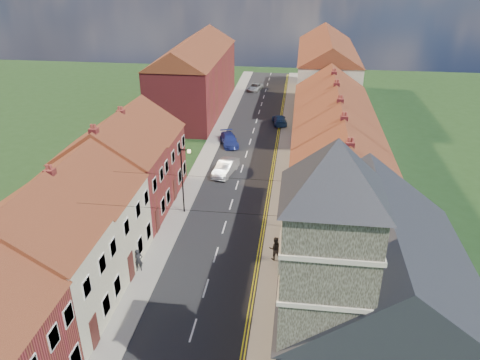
{
  "coord_description": "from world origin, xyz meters",
  "views": [
    {
      "loc": [
        5.62,
        -15.06,
        20.66
      ],
      "look_at": [
        1.07,
        20.06,
        3.5
      ],
      "focal_mm": 35.0,
      "sensor_mm": 36.0,
      "label": 1
    }
  ],
  "objects_px": {
    "lamppost": "(183,177)",
    "pedestrian_left": "(138,260)",
    "car_distant": "(255,87)",
    "church": "(366,296)",
    "car_mid": "(226,168)",
    "pedestrian_right": "(275,248)",
    "car_far_b": "(280,120)",
    "car_far": "(229,140)"
  },
  "relations": [
    {
      "from": "car_distant",
      "to": "car_far_b",
      "type": "height_order",
      "value": "car_far_b"
    },
    {
      "from": "pedestrian_right",
      "to": "car_far_b",
      "type": "xyz_separation_m",
      "value": [
        -1.28,
        31.14,
        -0.45
      ]
    },
    {
      "from": "lamppost",
      "to": "pedestrian_right",
      "type": "xyz_separation_m",
      "value": [
        8.29,
        -6.11,
        -2.48
      ]
    },
    {
      "from": "lamppost",
      "to": "car_far_b",
      "type": "bearing_deg",
      "value": 74.35
    },
    {
      "from": "church",
      "to": "pedestrian_right",
      "type": "height_order",
      "value": "church"
    },
    {
      "from": "church",
      "to": "car_mid",
      "type": "xyz_separation_m",
      "value": [
        -10.88,
        25.12,
        -5.14
      ]
    },
    {
      "from": "church",
      "to": "car_mid",
      "type": "distance_m",
      "value": 27.86
    },
    {
      "from": "car_mid",
      "to": "pedestrian_right",
      "type": "height_order",
      "value": "pedestrian_right"
    },
    {
      "from": "church",
      "to": "car_mid",
      "type": "height_order",
      "value": "church"
    },
    {
      "from": "car_far",
      "to": "pedestrian_left",
      "type": "distance_m",
      "value": 25.65
    },
    {
      "from": "car_distant",
      "to": "pedestrian_right",
      "type": "xyz_separation_m",
      "value": [
        6.26,
        -47.91,
        0.48
      ]
    },
    {
      "from": "car_far",
      "to": "pedestrian_right",
      "type": "bearing_deg",
      "value": -91.49
    },
    {
      "from": "pedestrian_left",
      "to": "car_far_b",
      "type": "distance_m",
      "value": 34.79
    },
    {
      "from": "car_far",
      "to": "car_distant",
      "type": "height_order",
      "value": "car_far"
    },
    {
      "from": "car_mid",
      "to": "car_far_b",
      "type": "xyz_separation_m",
      "value": [
        4.73,
        16.58,
        -0.13
      ]
    },
    {
      "from": "pedestrian_left",
      "to": "car_far_b",
      "type": "height_order",
      "value": "pedestrian_left"
    },
    {
      "from": "car_mid",
      "to": "pedestrian_right",
      "type": "distance_m",
      "value": 15.75
    },
    {
      "from": "church",
      "to": "lamppost",
      "type": "xyz_separation_m",
      "value": [
        -13.17,
        16.68,
        -2.34
      ]
    },
    {
      "from": "lamppost",
      "to": "pedestrian_right",
      "type": "distance_m",
      "value": 10.6
    },
    {
      "from": "church",
      "to": "pedestrian_left",
      "type": "distance_m",
      "value": 17.2
    },
    {
      "from": "church",
      "to": "pedestrian_left",
      "type": "xyz_separation_m",
      "value": [
        -14.46,
        7.92,
        -4.9
      ]
    },
    {
      "from": "pedestrian_left",
      "to": "car_mid",
      "type": "bearing_deg",
      "value": 58.51
    },
    {
      "from": "church",
      "to": "lamppost",
      "type": "distance_m",
      "value": 21.38
    },
    {
      "from": "car_distant",
      "to": "pedestrian_right",
      "type": "relative_size",
      "value": 2.23
    },
    {
      "from": "pedestrian_right",
      "to": "car_far_b",
      "type": "distance_m",
      "value": 31.17
    },
    {
      "from": "church",
      "to": "pedestrian_left",
      "type": "bearing_deg",
      "value": 151.28
    },
    {
      "from": "lamppost",
      "to": "car_mid",
      "type": "distance_m",
      "value": 9.19
    },
    {
      "from": "car_far",
      "to": "pedestrian_right",
      "type": "height_order",
      "value": "pedestrian_right"
    },
    {
      "from": "car_distant",
      "to": "lamppost",
      "type": "bearing_deg",
      "value": -80.43
    },
    {
      "from": "car_far_b",
      "to": "car_mid",
      "type": "bearing_deg",
      "value": 64.83
    },
    {
      "from": "car_far_b",
      "to": "car_distant",
      "type": "bearing_deg",
      "value": -82.72
    },
    {
      "from": "lamppost",
      "to": "car_distant",
      "type": "xyz_separation_m",
      "value": [
        2.03,
        41.8,
        -2.96
      ]
    },
    {
      "from": "car_mid",
      "to": "pedestrian_left",
      "type": "relative_size",
      "value": 2.6
    },
    {
      "from": "car_mid",
      "to": "pedestrian_left",
      "type": "bearing_deg",
      "value": -89.69
    },
    {
      "from": "car_mid",
      "to": "pedestrian_left",
      "type": "xyz_separation_m",
      "value": [
        -3.57,
        -17.2,
        0.24
      ]
    },
    {
      "from": "car_mid",
      "to": "car_distant",
      "type": "bearing_deg",
      "value": 102.48
    },
    {
      "from": "church",
      "to": "pedestrian_right",
      "type": "distance_m",
      "value": 12.6
    },
    {
      "from": "church",
      "to": "car_distant",
      "type": "distance_m",
      "value": 59.76
    },
    {
      "from": "car_distant",
      "to": "pedestrian_left",
      "type": "relative_size",
      "value": 2.43
    },
    {
      "from": "lamppost",
      "to": "pedestrian_left",
      "type": "height_order",
      "value": "lamppost"
    },
    {
      "from": "car_far_b",
      "to": "pedestrian_right",
      "type": "bearing_deg",
      "value": 83.09
    },
    {
      "from": "church",
      "to": "car_distant",
      "type": "height_order",
      "value": "church"
    }
  ]
}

